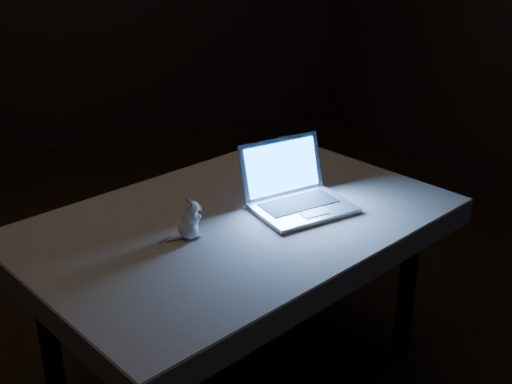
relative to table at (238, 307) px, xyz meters
name	(u,v)px	position (x,y,z in m)	size (l,w,h in m)	color
floor	(144,343)	(-0.27, 0.38, -0.35)	(5.00, 5.00, 0.00)	black
table	(238,307)	(0.00, 0.00, 0.00)	(1.29, 0.83, 0.69)	black
tablecloth	(228,238)	(-0.05, -0.06, 0.31)	(1.38, 0.92, 0.08)	beige
laptop	(304,181)	(0.22, -0.04, 0.46)	(0.31, 0.28, 0.21)	silver
plush_mouse	(188,219)	(-0.19, -0.08, 0.42)	(0.09, 0.09, 0.12)	white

